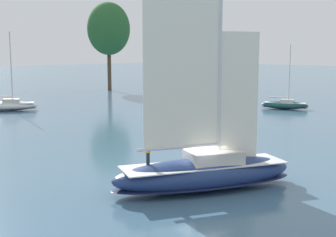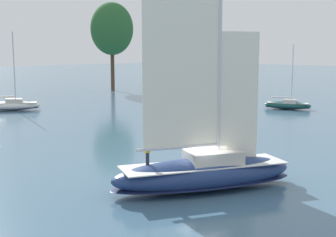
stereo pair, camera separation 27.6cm
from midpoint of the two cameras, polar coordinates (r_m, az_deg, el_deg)
The scene contains 6 objects.
ground_plane at distance 27.54m, azimuth 4.68°, elevation -8.60°, with size 400.00×400.00×0.00m, color #42667F.
tree_shore_center at distance 93.33m, azimuth -6.77°, elevation 10.79°, with size 8.33×8.33×17.14m.
sailboat_main at distance 27.23m, azimuth 4.74°, elevation -6.21°, with size 11.38×7.45×15.23m.
sailboat_moored_near_marina at distance 65.46m, azimuth -18.44°, elevation 1.54°, with size 7.52×5.71×10.35m.
sailboat_moored_mid_channel at distance 65.56m, azimuth 14.48°, elevation 1.62°, with size 4.20×6.49×8.71m.
channel_buoy at distance 40.09m, azimuth 5.62°, elevation -1.96°, with size 1.19×1.19×2.15m.
Camera 2 is at (-19.72, -17.44, 8.05)m, focal length 50.00 mm.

